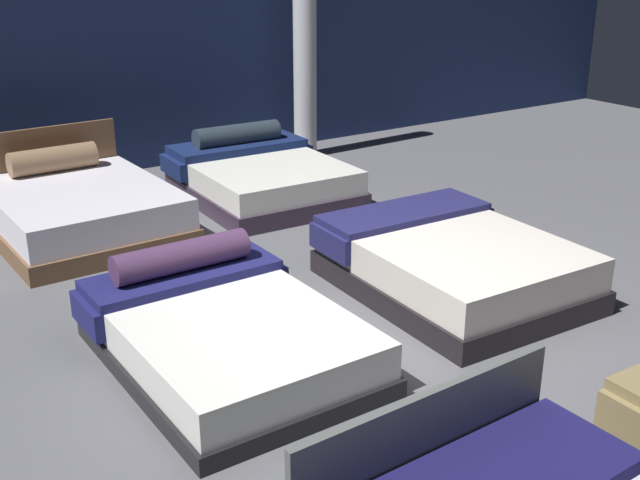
{
  "coord_description": "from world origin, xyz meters",
  "views": [
    {
      "loc": [
        -3.13,
        -3.94,
        2.71
      ],
      "look_at": [
        -0.05,
        0.66,
        0.6
      ],
      "focal_mm": 44.0,
      "sensor_mm": 36.0,
      "label": 1
    }
  ],
  "objects_px": {
    "bed_5": "(260,177)",
    "support_pillar": "(305,22)",
    "bed_2": "(224,332)",
    "bed_4": "(80,209)",
    "bed_3": "(452,264)"
  },
  "relations": [
    {
      "from": "bed_3",
      "to": "bed_2",
      "type": "bearing_deg",
      "value": -178.19
    },
    {
      "from": "support_pillar",
      "to": "bed_2",
      "type": "bearing_deg",
      "value": -128.52
    },
    {
      "from": "bed_5",
      "to": "support_pillar",
      "type": "distance_m",
      "value": 2.46
    },
    {
      "from": "bed_3",
      "to": "bed_4",
      "type": "bearing_deg",
      "value": 126.79
    },
    {
      "from": "bed_2",
      "to": "bed_4",
      "type": "height_order",
      "value": "bed_4"
    },
    {
      "from": "support_pillar",
      "to": "bed_4",
      "type": "bearing_deg",
      "value": -159.19
    },
    {
      "from": "bed_4",
      "to": "bed_5",
      "type": "xyz_separation_m",
      "value": [
        2.05,
        0.02,
        -0.01
      ]
    },
    {
      "from": "bed_4",
      "to": "support_pillar",
      "type": "height_order",
      "value": "support_pillar"
    },
    {
      "from": "bed_3",
      "to": "bed_4",
      "type": "xyz_separation_m",
      "value": [
        -2.11,
        3.04,
        0.02
      ]
    },
    {
      "from": "bed_2",
      "to": "bed_3",
      "type": "xyz_separation_m",
      "value": [
        2.08,
        -0.01,
        0.03
      ]
    },
    {
      "from": "bed_3",
      "to": "bed_5",
      "type": "distance_m",
      "value": 3.06
    },
    {
      "from": "bed_4",
      "to": "support_pillar",
      "type": "distance_m",
      "value": 4.02
    },
    {
      "from": "bed_2",
      "to": "bed_4",
      "type": "relative_size",
      "value": 0.99
    },
    {
      "from": "bed_2",
      "to": "bed_5",
      "type": "distance_m",
      "value": 3.67
    },
    {
      "from": "bed_2",
      "to": "bed_3",
      "type": "relative_size",
      "value": 0.99
    }
  ]
}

